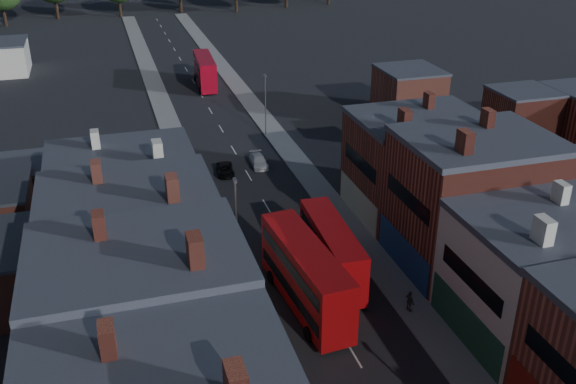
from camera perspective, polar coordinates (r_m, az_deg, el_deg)
pavement_west at (r=73.68m, az=-8.81°, el=1.53°), size 3.00×200.00×0.12m
pavement_east at (r=76.21m, az=0.88°, el=2.69°), size 3.00×200.00×0.12m
lamp_post_2 at (r=54.05m, az=-4.61°, el=-2.14°), size 0.25×0.70×8.12m
lamp_post_3 at (r=83.29m, az=-2.03°, el=8.11°), size 0.25×0.70×8.12m
bus_0 at (r=49.48m, az=1.58°, el=-7.36°), size 3.90×12.59×5.35m
bus_1 at (r=53.37m, az=3.91°, el=-5.16°), size 3.12×11.06×4.74m
bus_2 at (r=106.14m, az=-7.39°, el=10.65°), size 3.38×11.46×4.89m
car_2 at (r=73.25m, az=-5.60°, el=1.99°), size 2.27×4.17×1.11m
car_3 at (r=75.13m, az=-2.63°, el=2.77°), size 1.91×4.32×1.23m
ped_1 at (r=42.92m, az=-3.08°, el=-16.64°), size 0.94×0.65×1.76m
ped_3 at (r=50.76m, az=10.77°, el=-9.51°), size 0.67×1.10×1.74m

